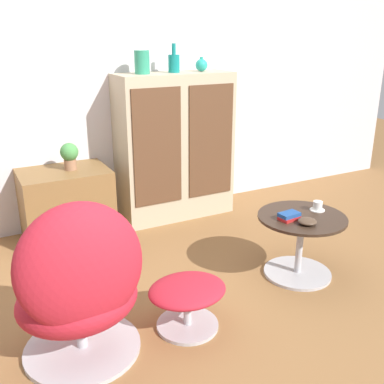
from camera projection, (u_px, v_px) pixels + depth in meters
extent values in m
plane|color=olive|center=(207.00, 316.00, 2.57)|extent=(12.00, 12.00, 0.00)
cube|color=silver|center=(103.00, 64.00, 3.56)|extent=(6.40, 0.06, 2.60)
cube|color=tan|center=(175.00, 147.00, 3.83)|extent=(0.97, 0.38, 1.23)
cube|color=brown|center=(158.00, 148.00, 3.54)|extent=(0.41, 0.01, 0.93)
cube|color=brown|center=(211.00, 141.00, 3.75)|extent=(0.41, 0.01, 0.93)
cube|color=brown|center=(67.00, 204.00, 3.48)|extent=(0.66, 0.47, 0.55)
cylinder|color=beige|center=(75.00, 221.00, 3.30)|extent=(0.23, 0.01, 0.23)
cylinder|color=#B7B7BC|center=(83.00, 347.00, 2.30)|extent=(0.59, 0.59, 0.02)
cylinder|color=#B7B7BC|center=(82.00, 334.00, 2.27)|extent=(0.06, 0.06, 0.14)
ellipsoid|color=#B21E2D|center=(78.00, 299.00, 2.20)|extent=(0.61, 0.52, 0.28)
ellipsoid|color=#B21E2D|center=(81.00, 266.00, 2.03)|extent=(0.61, 0.39, 0.63)
cylinder|color=#B7B7BC|center=(187.00, 325.00, 2.48)|extent=(0.34, 0.34, 0.02)
cylinder|color=#B7B7BC|center=(187.00, 310.00, 2.45)|extent=(0.04, 0.04, 0.17)
ellipsoid|color=#B21E2D|center=(187.00, 290.00, 2.41)|extent=(0.43, 0.37, 0.09)
cylinder|color=#B7B7BC|center=(297.00, 273.00, 3.02)|extent=(0.45, 0.45, 0.02)
cylinder|color=#B7B7BC|center=(300.00, 246.00, 2.95)|extent=(0.04, 0.04, 0.39)
cylinder|color=#332319|center=(302.00, 217.00, 2.88)|extent=(0.57, 0.57, 0.02)
cylinder|color=#2D8E6B|center=(142.00, 62.00, 3.48)|extent=(0.12, 0.12, 0.18)
cylinder|color=#147A75|center=(174.00, 64.00, 3.60)|extent=(0.09, 0.09, 0.14)
cylinder|color=#147A75|center=(174.00, 49.00, 3.57)|extent=(0.03, 0.03, 0.09)
ellipsoid|color=teal|center=(201.00, 65.00, 3.72)|extent=(0.10, 0.10, 0.10)
cylinder|color=teal|center=(202.00, 58.00, 3.70)|extent=(0.03, 0.03, 0.02)
cylinder|color=#996B4C|center=(70.00, 164.00, 3.40)|extent=(0.09, 0.09, 0.08)
sphere|color=#478E47|center=(69.00, 152.00, 3.37)|extent=(0.14, 0.14, 0.14)
cylinder|color=white|center=(317.00, 210.00, 2.97)|extent=(0.10, 0.10, 0.01)
cylinder|color=white|center=(318.00, 206.00, 2.96)|extent=(0.06, 0.06, 0.06)
cube|color=red|center=(289.00, 218.00, 2.82)|extent=(0.14, 0.10, 0.02)
cube|color=#1E478C|center=(289.00, 214.00, 2.82)|extent=(0.14, 0.09, 0.02)
ellipsoid|color=#4C3828|center=(307.00, 221.00, 2.75)|extent=(0.12, 0.12, 0.04)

